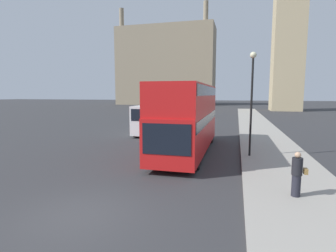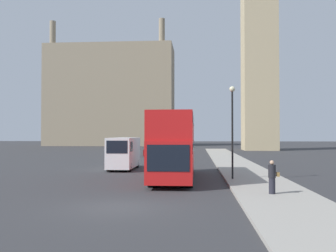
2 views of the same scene
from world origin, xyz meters
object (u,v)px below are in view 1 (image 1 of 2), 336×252
object	(u,v)px
street_lamp	(252,89)
parked_sedan	(189,112)
white_van	(151,119)
red_double_decker_bus	(188,115)
pedestrian	(297,174)

from	to	relation	value
street_lamp	parked_sedan	distance (m)	29.36
white_van	parked_sedan	bearing A→B (deg)	90.20
red_double_decker_bus	pedestrian	xyz separation A→B (m)	(5.10, -6.65, -1.46)
pedestrian	street_lamp	size ratio (longest dim) A/B	0.27
red_double_decker_bus	street_lamp	bearing A→B (deg)	-9.42
red_double_decker_bus	street_lamp	distance (m)	4.17
pedestrian	street_lamp	distance (m)	6.89
pedestrian	parked_sedan	size ratio (longest dim) A/B	0.36
white_van	pedestrian	distance (m)	16.54
white_van	street_lamp	size ratio (longest dim) A/B	0.95
street_lamp	red_double_decker_bus	bearing A→B (deg)	170.58
pedestrian	red_double_decker_bus	bearing A→B (deg)	127.47
parked_sedan	white_van	bearing A→B (deg)	-89.80
red_double_decker_bus	white_van	bearing A→B (deg)	125.41
red_double_decker_bus	pedestrian	world-z (taller)	red_double_decker_bus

